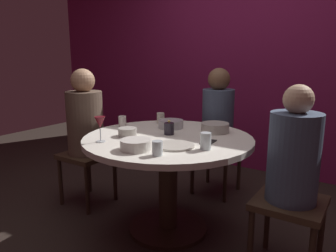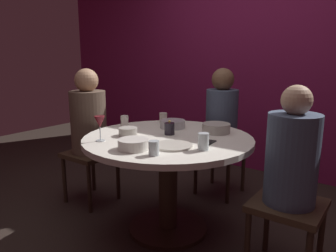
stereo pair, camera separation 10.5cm
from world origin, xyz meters
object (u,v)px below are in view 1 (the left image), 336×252
dining_table (168,159)px  bowl_sauce_side (136,145)px  dinner_plate (175,146)px  bowl_salad_center (215,128)px  seated_diner_right (293,161)px  wine_glass (100,123)px  cell_phone (208,142)px  bowl_small_white (128,132)px  cup_by_left_diner (157,148)px  candle_holder (169,129)px  cup_center_front (161,118)px  cup_near_candle (122,121)px  cup_by_right_diner (206,141)px  seated_diner_left (85,123)px  seated_diner_back (218,118)px  bowl_serving_large (171,124)px

dining_table → bowl_sauce_side: bowl_sauce_side is taller
bowl_sauce_side → dining_table: bearing=92.2°
dinner_plate → bowl_salad_center: (0.04, 0.52, 0.03)m
seated_diner_right → wine_glass: size_ratio=6.60×
cell_phone → bowl_small_white: size_ratio=1.02×
cup_by_left_diner → cell_phone: bearing=73.7°
candle_holder → cup_center_front: (-0.29, 0.31, 0.00)m
cup_near_candle → cup_by_right_diner: (0.88, -0.22, 0.01)m
seated_diner_left → cup_center_front: size_ratio=13.32×
seated_diner_back → candle_holder: (-0.03, -0.79, 0.04)m
seated_diner_left → wine_glass: seated_diner_left is taller
seated_diner_left → seated_diner_back: 1.22m
seated_diner_back → cup_by_left_diner: 1.28m
seated_diner_back → cup_near_candle: (-0.51, -0.77, 0.04)m
wine_glass → bowl_serving_large: bearing=75.7°
dining_table → bowl_small_white: 0.36m
seated_diner_left → dinner_plate: 1.07m
dinner_plate → cup_near_candle: size_ratio=2.85×
dinner_plate → bowl_sauce_side: bearing=-130.5°
seated_diner_right → dinner_plate: 0.72m
dinner_plate → cup_center_front: (-0.50, 0.56, 0.04)m
candle_holder → cup_near_candle: (-0.47, 0.02, -0.00)m
bowl_small_white → cup_near_candle: bearing=137.8°
bowl_small_white → cup_center_front: bearing=96.8°
cup_center_front → bowl_small_white: bearing=-83.2°
cup_by_right_diner → bowl_serving_large: bearing=142.2°
seated_diner_left → cell_phone: (1.19, 0.01, -0.00)m
dining_table → cup_by_left_diner: (0.20, -0.41, 0.21)m
seated_diner_back → bowl_sauce_side: 1.24m
seated_diner_left → bowl_small_white: bearing=-13.3°
bowl_small_white → cup_near_candle: size_ratio=1.55×
candle_holder → cell_phone: candle_holder is taller
candle_holder → cup_by_right_diner: size_ratio=1.01×
cup_center_front → bowl_serving_large: bearing=-31.6°
dinner_plate → cup_near_candle: bearing=158.4°
seated_diner_back → cup_by_right_diner: bearing=20.7°
bowl_serving_large → bowl_sauce_side: bearing=-76.2°
bowl_serving_large → bowl_sauce_side: (0.16, -0.65, 0.00)m
bowl_salad_center → cup_by_right_diner: 0.49m
dining_table → cup_by_left_diner: 0.50m
seated_diner_back → bowl_sauce_side: (0.02, -1.24, 0.03)m
cup_by_left_diner → cup_center_front: 0.94m
bowl_sauce_side → seated_diner_right: bearing=24.4°
seated_diner_left → seated_diner_back: seated_diner_left is taller
dining_table → wine_glass: (-0.31, -0.37, 0.30)m
cup_by_left_diner → cup_by_right_diner: cup_by_right_diner is taller
cell_phone → cup_by_left_diner: cup_by_left_diner is taller
wine_glass → dinner_plate: 0.53m
seated_diner_left → cup_by_left_diner: (1.06, -0.41, 0.04)m
cell_phone → bowl_serving_large: bowl_serving_large is taller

